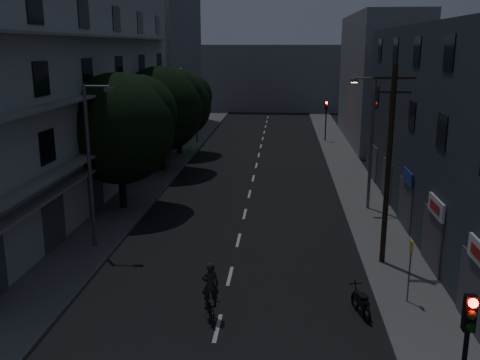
# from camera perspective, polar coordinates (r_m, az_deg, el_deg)

# --- Properties ---
(ground) EXTENTS (160.00, 160.00, 0.00)m
(ground) POSITION_cam_1_polar(r_m,az_deg,el_deg) (41.48, 1.46, 0.36)
(ground) COLOR black
(ground) RESTS_ON ground
(sidewalk_left) EXTENTS (3.00, 90.00, 0.15)m
(sidewalk_left) POSITION_cam_1_polar(r_m,az_deg,el_deg) (42.53, -8.68, 0.65)
(sidewalk_left) COLOR #565659
(sidewalk_left) RESTS_ON ground
(sidewalk_right) EXTENTS (3.00, 90.00, 0.15)m
(sidewalk_right) POSITION_cam_1_polar(r_m,az_deg,el_deg) (41.74, 11.79, 0.25)
(sidewalk_right) COLOR #565659
(sidewalk_right) RESTS_ON ground
(lane_markings) EXTENTS (0.15, 60.50, 0.01)m
(lane_markings) POSITION_cam_1_polar(r_m,az_deg,el_deg) (47.57, 1.89, 2.15)
(lane_markings) COLOR beige
(lane_markings) RESTS_ON ground
(building_left) EXTENTS (7.00, 36.00, 14.00)m
(building_left) POSITION_cam_1_polar(r_m,az_deg,el_deg) (36.25, -18.64, 8.84)
(building_left) COLOR #AFAFAA
(building_left) RESTS_ON ground
(building_right) EXTENTS (6.19, 28.00, 11.00)m
(building_right) POSITION_cam_1_polar(r_m,az_deg,el_deg) (31.13, 23.00, 4.92)
(building_right) COLOR #2C333C
(building_right) RESTS_ON ground
(building_far_left) EXTENTS (6.00, 20.00, 16.00)m
(building_far_left) POSITION_cam_1_polar(r_m,az_deg,el_deg) (64.83, -8.20, 12.34)
(building_far_left) COLOR slate
(building_far_left) RESTS_ON ground
(building_far_right) EXTENTS (6.00, 20.00, 13.00)m
(building_far_right) POSITION_cam_1_polar(r_m,az_deg,el_deg) (58.15, 14.58, 10.37)
(building_far_right) COLOR slate
(building_far_right) RESTS_ON ground
(building_far_end) EXTENTS (24.00, 8.00, 10.00)m
(building_far_end) POSITION_cam_1_polar(r_m,az_deg,el_deg) (85.40, 3.22, 10.85)
(building_far_end) COLOR slate
(building_far_end) RESTS_ON ground
(tree_near) EXTENTS (6.69, 6.69, 8.25)m
(tree_near) POSITION_cam_1_polar(r_m,az_deg,el_deg) (32.92, -12.64, 5.82)
(tree_near) COLOR black
(tree_near) RESTS_ON sidewalk_left
(tree_mid) EXTENTS (6.68, 6.68, 8.22)m
(tree_mid) POSITION_cam_1_polar(r_m,az_deg,el_deg) (42.69, -8.38, 7.82)
(tree_mid) COLOR black
(tree_mid) RESTS_ON sidewalk_left
(tree_far) EXTENTS (6.03, 6.03, 7.46)m
(tree_far) POSITION_cam_1_polar(r_m,az_deg,el_deg) (49.75, -6.50, 8.22)
(tree_far) COLOR black
(tree_far) RESTS_ON sidewalk_left
(traffic_signal_near) EXTENTS (0.28, 0.37, 4.10)m
(traffic_signal_near) POSITION_cam_1_polar(r_m,az_deg,el_deg) (14.27, 23.06, -15.49)
(traffic_signal_near) COLOR black
(traffic_signal_near) RESTS_ON sidewalk_right
(traffic_signal_far_right) EXTENTS (0.28, 0.37, 4.10)m
(traffic_signal_far_right) POSITION_cam_1_polar(r_m,az_deg,el_deg) (56.81, 9.18, 7.11)
(traffic_signal_far_right) COLOR black
(traffic_signal_far_right) RESTS_ON sidewalk_right
(traffic_signal_far_left) EXTENTS (0.28, 0.37, 4.10)m
(traffic_signal_far_left) POSITION_cam_1_polar(r_m,az_deg,el_deg) (55.31, -4.66, 7.05)
(traffic_signal_far_left) COLOR black
(traffic_signal_far_left) RESTS_ON sidewalk_left
(street_lamp_left_near) EXTENTS (1.51, 0.25, 8.00)m
(street_lamp_left_near) POSITION_cam_1_polar(r_m,az_deg,el_deg) (26.68, -15.57, 2.19)
(street_lamp_left_near) COLOR #585960
(street_lamp_left_near) RESTS_ON sidewalk_left
(street_lamp_right) EXTENTS (1.51, 0.25, 8.00)m
(street_lamp_right) POSITION_cam_1_polar(r_m,az_deg,el_deg) (32.94, 13.68, 4.51)
(street_lamp_right) COLOR slate
(street_lamp_right) RESTS_ON sidewalk_right
(street_lamp_left_far) EXTENTS (1.51, 0.25, 8.00)m
(street_lamp_left_far) POSITION_cam_1_polar(r_m,az_deg,el_deg) (45.33, -7.49, 7.33)
(street_lamp_left_far) COLOR slate
(street_lamp_left_far) RESTS_ON sidewalk_left
(utility_pole) EXTENTS (1.80, 0.24, 9.00)m
(utility_pole) POSITION_cam_1_polar(r_m,az_deg,el_deg) (24.55, 15.58, 1.82)
(utility_pole) COLOR black
(utility_pole) RESTS_ON sidewalk_right
(bus_stop_sign) EXTENTS (0.06, 0.35, 2.52)m
(bus_stop_sign) POSITION_cam_1_polar(r_m,az_deg,el_deg) (21.76, 17.72, -8.12)
(bus_stop_sign) COLOR #595B60
(bus_stop_sign) RESTS_ON sidewalk_right
(motorcycle) EXTENTS (0.68, 1.76, 1.15)m
(motorcycle) POSITION_cam_1_polar(r_m,az_deg,el_deg) (21.15, 12.78, -12.72)
(motorcycle) COLOR black
(motorcycle) RESTS_ON ground
(cyclist) EXTENTS (1.06, 1.86, 2.23)m
(cyclist) POSITION_cam_1_polar(r_m,az_deg,el_deg) (20.28, -3.17, -12.64)
(cyclist) COLOR black
(cyclist) RESTS_ON ground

